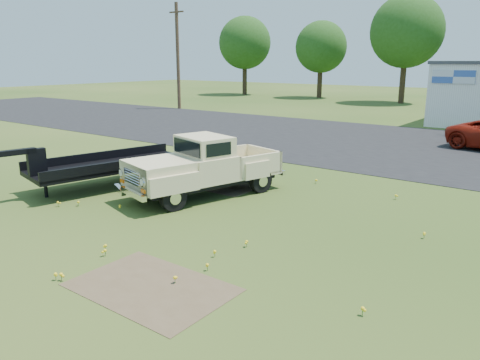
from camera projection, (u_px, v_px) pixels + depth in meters
name	position (u px, v px, depth m)	size (l,w,h in m)	color
ground	(199.00, 227.00, 12.02)	(140.00, 140.00, 0.00)	#294516
asphalt_lot	(397.00, 145.00, 23.63)	(90.00, 14.00, 0.02)	black
dirt_patch_a	(152.00, 287.00, 8.82)	(3.00, 2.00, 0.01)	brown
dirt_patch_b	(223.00, 187.00, 15.89)	(2.20, 1.60, 0.01)	brown
utility_pole_west	(178.00, 56.00, 40.73)	(1.60, 0.30, 9.00)	#3E281D
treeline_a	(245.00, 43.00, 57.74)	(6.40, 6.40, 9.52)	#352618
treeline_b	(321.00, 47.00, 52.85)	(5.76, 5.76, 8.57)	#352618
treeline_c	(407.00, 31.00, 45.55)	(7.04, 7.04, 10.47)	#352618
vintage_pickup_truck	(205.00, 166.00, 14.66)	(2.04, 5.25, 1.91)	beige
flatbed_trailer	(112.00, 162.00, 15.86)	(1.97, 5.92, 1.61)	black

